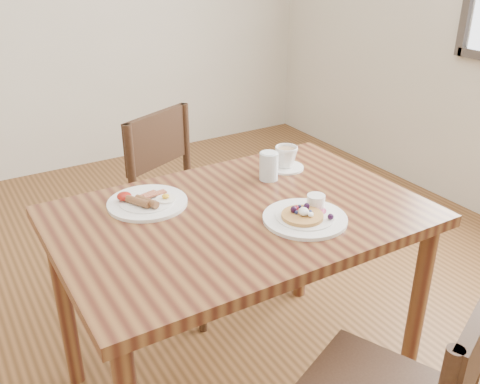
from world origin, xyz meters
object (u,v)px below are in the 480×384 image
Objects in this scene: pancake_plate at (306,216)px; water_glass at (269,166)px; breakfast_plate at (146,202)px; teacup_saucer at (286,159)px; dining_table at (240,237)px; chair_far at (184,201)px.

water_glass reaches higher than pancake_plate.
breakfast_plate is 0.47m from water_glass.
teacup_saucer is (0.58, 0.01, 0.03)m from breakfast_plate.
pancake_plate is at bearing -102.90° from water_glass.
pancake_plate is at bearing -116.82° from teacup_saucer.
dining_table is 0.66m from chair_far.
chair_far is at bearing 82.31° from dining_table.
teacup_saucer is at bearing 23.73° from water_glass.
pancake_plate is (0.07, -0.79, 0.27)m from chair_far.
dining_table is 11.49× the size of water_glass.
teacup_saucer is at bearing 32.46° from dining_table.
breakfast_plate is at bearing 27.88° from chair_far.
teacup_saucer is (0.34, 0.22, 0.14)m from dining_table.
water_glass is (0.14, -0.46, 0.31)m from chair_far.
water_glass reaches higher than breakfast_plate.
pancake_plate is 2.59× the size of water_glass.
pancake_plate is 1.00× the size of breakfast_plate.
dining_table is 0.32m from water_glass.
pancake_plate is 0.42m from teacup_saucer.
breakfast_plate is (-0.25, 0.20, 0.11)m from dining_table.
breakfast_plate is (-0.33, -0.43, 0.27)m from chair_far.
chair_far reaches higher than breakfast_plate.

